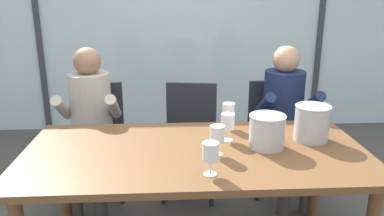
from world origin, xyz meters
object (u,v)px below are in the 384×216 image
chair_left_of_center (190,130)px  ice_bucket_secondary (267,131)px  ice_bucket_primary (312,122)px  wine_glass_by_right_taster (228,123)px  person_beige_jumper (90,116)px  wine_glass_center_pour (217,135)px  chair_center (275,126)px  dining_table (195,161)px  chair_near_curtain (98,130)px  wine_glass_by_left_taster (229,111)px  person_navy_polo (286,112)px  wine_glass_near_bucket (211,152)px

chair_left_of_center → ice_bucket_secondary: size_ratio=4.08×
ice_bucket_primary → wine_glass_by_right_taster: bearing=178.2°
person_beige_jumper → ice_bucket_primary: bearing=-24.3°
wine_glass_center_pour → wine_glass_by_right_taster: 0.23m
chair_center → person_beige_jumper: (-1.49, -0.15, 0.17)m
dining_table → chair_near_curtain: (-0.75, 0.91, -0.13)m
wine_glass_by_right_taster → dining_table: bearing=-146.5°
dining_table → wine_glass_by_left_taster: wine_glass_by_left_taster is taller
person_beige_jumper → person_navy_polo: size_ratio=1.00×
wine_glass_by_right_taster → person_beige_jumper: bearing=147.6°
dining_table → chair_near_curtain: chair_near_curtain is taller
chair_center → wine_glass_by_left_taster: 0.80m
chair_left_of_center → wine_glass_near_bucket: 1.23m
chair_left_of_center → chair_center: bearing=11.2°
person_beige_jumper → wine_glass_center_pour: 1.22m
dining_table → chair_left_of_center: size_ratio=2.26×
chair_near_curtain → wine_glass_center_pour: wine_glass_center_pour is taller
person_beige_jumper → wine_glass_center_pour: (0.88, -0.83, 0.14)m
chair_left_of_center → wine_glass_by_right_taster: size_ratio=5.12×
ice_bucket_primary → ice_bucket_secondary: ice_bucket_primary is taller
chair_left_of_center → ice_bucket_primary: ice_bucket_primary is taller
wine_glass_by_left_taster → wine_glass_by_right_taster: same height
wine_glass_center_pour → person_navy_polo: bearing=52.0°
chair_center → person_beige_jumper: 1.51m
person_beige_jumper → wine_glass_by_left_taster: size_ratio=6.95×
chair_near_curtain → chair_center: (1.47, -0.00, 0.00)m
dining_table → ice_bucket_primary: ice_bucket_primary is taller
chair_left_of_center → dining_table: bearing=-83.1°
dining_table → wine_glass_center_pour: size_ratio=11.56×
dining_table → wine_glass_center_pour: 0.24m
dining_table → person_navy_polo: size_ratio=1.66×
chair_center → person_beige_jumper: size_ratio=0.74×
chair_near_curtain → person_navy_polo: bearing=-9.6°
chair_left_of_center → ice_bucket_primary: size_ratio=3.98×
chair_left_of_center → person_navy_polo: 0.78m
dining_table → wine_glass_by_right_taster: bearing=33.5°
wine_glass_by_right_taster → wine_glass_center_pour: bearing=-113.3°
person_beige_jumper → ice_bucket_secondary: (1.19, -0.74, 0.13)m
wine_glass_by_left_taster → ice_bucket_primary: bearing=-26.5°
chair_center → ice_bucket_secondary: size_ratio=4.08×
wine_glass_near_bucket → wine_glass_center_pour: 0.25m
chair_center → wine_glass_center_pour: bearing=-121.3°
person_navy_polo → ice_bucket_primary: size_ratio=5.41×
wine_glass_by_right_taster → ice_bucket_secondary: bearing=-28.6°
wine_glass_by_left_taster → wine_glass_by_right_taster: size_ratio=1.00×
wine_glass_by_left_taster → wine_glass_by_right_taster: bearing=-99.8°
chair_center → ice_bucket_primary: bearing=-89.2°
dining_table → ice_bucket_primary: 0.77m
chair_near_curtain → person_navy_polo: (1.51, -0.16, 0.17)m
ice_bucket_primary → ice_bucket_secondary: 0.32m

